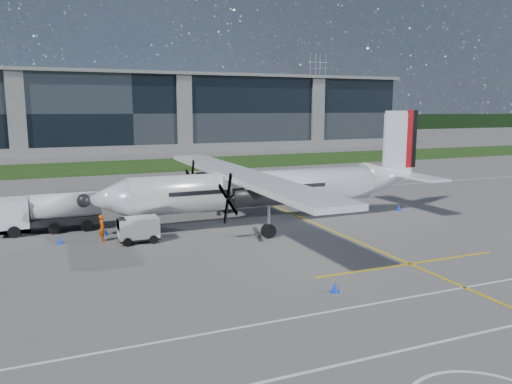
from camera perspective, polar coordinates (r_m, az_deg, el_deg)
ground at (r=69.55m, az=-9.83°, el=2.36°), size 400.00×400.00×0.00m
grass_strip at (r=77.32m, az=-11.15°, el=3.05°), size 400.00×18.00×0.04m
terminal_building at (r=108.41m, az=-14.71°, el=8.71°), size 120.00×20.00×15.00m
tree_line at (r=168.11m, az=-17.53°, el=7.24°), size 400.00×6.00×6.00m
pylon_east at (r=203.76m, az=7.03°, el=11.32°), size 9.00×4.60×30.00m
yellow_taxiway_centerline at (r=42.38m, az=3.27°, el=-2.09°), size 0.20×70.00×0.01m
white_lane_line at (r=21.91m, az=24.65°, el=-14.34°), size 90.00×0.15×0.01m
turboprop_aircraft at (r=37.33m, az=1.59°, el=2.85°), size 26.99×27.99×8.40m
fuel_tanker_truck at (r=37.82m, az=-23.13°, el=-2.24°), size 7.08×2.30×2.66m
baggage_tug at (r=33.09m, az=-13.29°, el=-4.24°), size 2.71×1.62×1.62m
ground_crew_person at (r=33.95m, az=-17.17°, el=-3.73°), size 0.66×0.87×2.00m
safety_cone_stbdwing at (r=49.52m, az=-7.77°, el=-0.18°), size 0.36×0.36×0.50m
safety_cone_nose_stbd at (r=35.71m, az=-16.85°, el=-4.31°), size 0.36×0.36×0.50m
safety_cone_fwd at (r=34.36m, az=-21.55°, el=-5.11°), size 0.36×0.36×0.50m
safety_cone_tail at (r=43.76m, az=16.01°, el=-1.75°), size 0.36×0.36×0.50m
safety_cone_portwing at (r=24.14m, az=8.99°, el=-10.70°), size 0.36×0.36×0.50m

